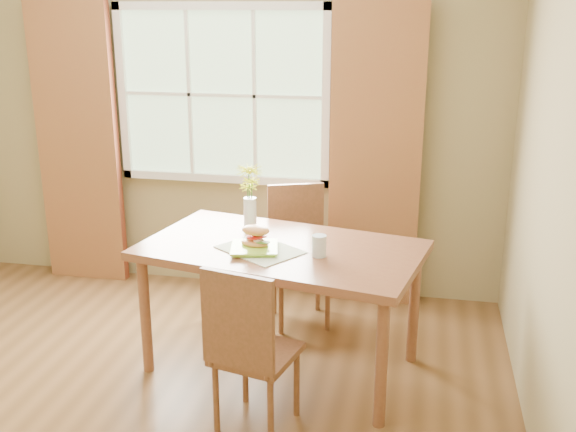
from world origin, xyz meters
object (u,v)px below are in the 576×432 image
(water_glass, at_px, (319,246))
(chair_near, at_px, (249,344))
(dining_table, at_px, (281,259))
(flower_vase, at_px, (250,191))
(chair_far, at_px, (298,248))
(croissant_sandwich, at_px, (255,236))

(water_glass, bearing_deg, chair_near, -114.14)
(dining_table, relative_size, chair_near, 1.89)
(water_glass, relative_size, flower_vase, 0.30)
(chair_near, relative_size, flower_vase, 2.27)
(chair_far, relative_size, flower_vase, 2.32)
(chair_near, distance_m, chair_far, 1.40)
(chair_near, distance_m, flower_vase, 1.14)
(flower_vase, bearing_deg, chair_far, 60.68)
(dining_table, distance_m, chair_far, 0.72)
(chair_near, xyz_separation_m, chair_far, (-0.01, 1.40, 0.01))
(dining_table, height_order, flower_vase, flower_vase)
(chair_far, distance_m, flower_vase, 0.70)
(chair_far, bearing_deg, water_glass, -92.54)
(water_glass, bearing_deg, croissant_sandwich, 175.21)
(chair_near, xyz_separation_m, flower_vase, (-0.24, 0.98, 0.52))
(dining_table, xyz_separation_m, chair_far, (-0.03, 0.70, -0.18))
(dining_table, relative_size, flower_vase, 4.28)
(croissant_sandwich, distance_m, water_glass, 0.38)
(dining_table, height_order, water_glass, water_glass)
(chair_far, bearing_deg, croissant_sandwich, -118.60)
(chair_near, relative_size, chair_far, 0.98)
(croissant_sandwich, distance_m, flower_vase, 0.42)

